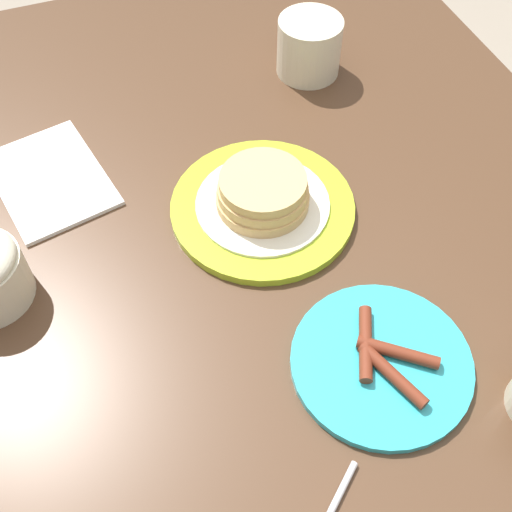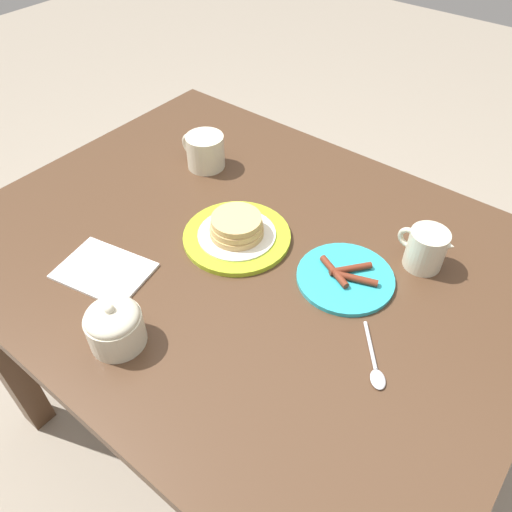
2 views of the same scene
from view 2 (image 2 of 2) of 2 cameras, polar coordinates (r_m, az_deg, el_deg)
The scene contains 9 objects.
ground_plane at distance 1.69m, azimuth -0.79°, elevation -18.36°, with size 8.00×8.00×0.00m, color gray.
dining_table at distance 1.16m, azimuth -1.09°, elevation -3.69°, with size 1.20×0.93×0.77m.
pancake_plate at distance 1.07m, azimuth -2.21°, elevation 2.77°, with size 0.23×0.23×0.06m.
side_plate_bacon at distance 1.01m, azimuth 10.18°, elevation -2.40°, with size 0.20×0.20×0.02m.
coffee_mug at distance 1.29m, azimuth -5.90°, elevation 11.89°, with size 0.13×0.10×0.09m.
creamer_pitcher at distance 1.05m, azimuth 18.91°, elevation 0.83°, with size 0.12×0.08×0.09m.
sugar_bowl at distance 0.90m, azimuth -15.87°, elevation -7.63°, with size 0.10×0.10×0.10m.
napkin at distance 1.06m, azimuth -16.97°, elevation -1.62°, with size 0.20×0.17×0.01m.
spoon at distance 0.89m, azimuth 13.44°, elevation -12.15°, with size 0.10×0.12×0.01m.
Camera 2 is at (-0.50, 0.59, 1.50)m, focal length 35.00 mm.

